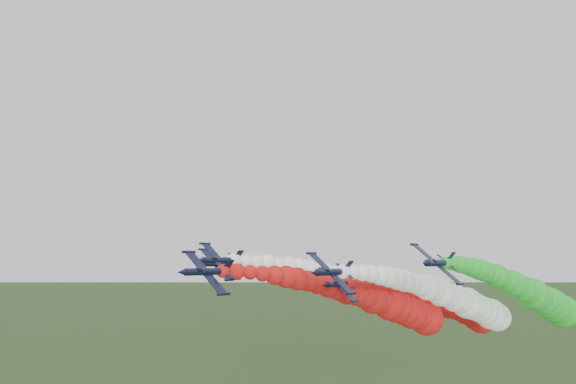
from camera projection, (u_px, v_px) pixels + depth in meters
name	position (u px, v px, depth m)	size (l,w,h in m)	color
jet_lead	(387.00, 304.00, 109.82)	(11.52, 72.55, 17.52)	black
jet_inner_left	(376.00, 292.00, 121.95)	(11.45, 72.47, 17.45)	black
jet_inner_right	(463.00, 302.00, 112.88)	(10.97, 72.00, 16.97)	black
jet_outer_left	(358.00, 292.00, 135.30)	(11.66, 72.68, 17.66)	black
jet_outer_right	(538.00, 298.00, 114.24)	(11.49, 72.52, 17.49)	black
jet_trail	(451.00, 307.00, 130.53)	(11.39, 72.41, 17.38)	black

